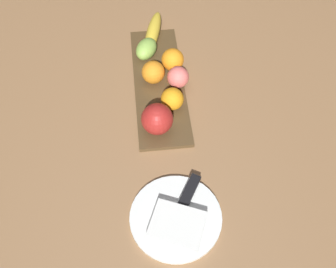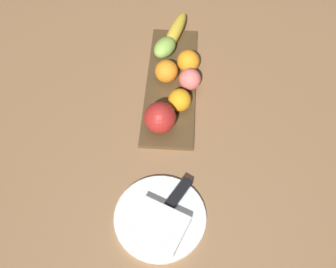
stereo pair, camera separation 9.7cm
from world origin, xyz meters
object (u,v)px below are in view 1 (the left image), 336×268
Objects in this scene: peach at (178,77)px; dinner_plate at (178,217)px; knife at (187,197)px; apple at (157,119)px; orange_near_apple at (153,72)px; folded_napkin at (179,225)px; fruit_tray at (160,83)px; orange_near_banana at (172,99)px; grape_bunch at (146,49)px; orange_center at (173,60)px; banana at (153,32)px.

dinner_plate is (0.40, -0.05, -0.04)m from peach.
apple is at bearing -135.53° from knife.
folded_napkin is at bearing 2.40° from orange_near_apple.
apple is 1.26× the size of orange_near_apple.
peach is (0.02, 0.05, 0.04)m from fruit_tray.
grape_bunch is at bearing -165.39° from orange_near_banana.
apple is 0.18m from orange_near_apple.
orange_center reaches higher than fruit_tray.
banana reaches higher than folded_napkin.
fruit_tray is at bearing 171.98° from apple.
knife is (0.28, 0.00, -0.03)m from orange_near_banana.
orange_near_banana is at bearing 20.10° from banana.
orange_near_banana is 0.22m from grape_bunch.
banana reaches higher than fruit_tray.
fruit_tray is 0.44m from folded_napkin.
orange_near_apple and orange_center have the same top height.
apple reaches higher than banana.
orange_center reaches higher than peach.
peach is 0.53× the size of folded_napkin.
banana is at bearing -162.12° from orange_center.
folded_napkin is 0.71× the size of knife.
orange_near_apple is (-0.01, -0.02, 0.04)m from fruit_tray.
knife is at bearing 17.71° from banana.
knife is at bearing 6.81° from orange_near_apple.
orange_near_apple is at bearing 10.04° from banana.
orange_near_banana is 0.15m from orange_center.
dinner_plate is at bearing 2.55° from orange_near_apple.
apple is 0.28m from grape_bunch.
banana is at bearing -179.64° from folded_napkin.
orange_near_apple reaches higher than fruit_tray.
peach reaches higher than grape_bunch.
orange_near_apple reaches higher than dinner_plate.
banana is at bearing 161.24° from grape_bunch.
knife is (-0.04, 0.03, 0.01)m from dinner_plate.
orange_near_apple is 0.08m from orange_center.
grape_bunch is at bearing -176.82° from folded_napkin.
folded_napkin is at bearing 0.00° from fruit_tray.
orange_near_banana reaches higher than dinner_plate.
orange_center is at bearing 126.52° from orange_near_apple.
folded_napkin reaches higher than fruit_tray.
banana is 3.22× the size of peach.
orange_near_banana is 0.08m from peach.
orange_center reaches higher than grape_bunch.
fruit_tray is 0.06m from peach.
fruit_tray is 2.29× the size of banana.
grape_bunch is at bearing -4.13° from banana.
apple is at bearing -25.76° from peach.
grape_bunch is (-0.13, -0.08, -0.01)m from peach.
knife is (0.36, -0.02, -0.03)m from peach.
apple is at bearing -16.52° from orange_center.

